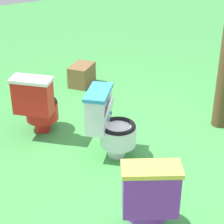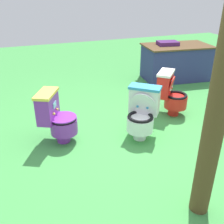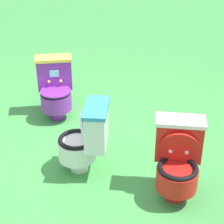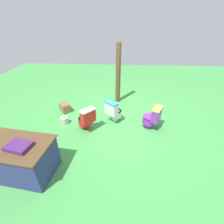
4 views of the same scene
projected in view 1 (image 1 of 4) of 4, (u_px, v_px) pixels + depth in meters
name	position (u px, v px, depth m)	size (l,w,h in m)	color
ground	(121.00, 159.00, 4.28)	(14.00, 14.00, 0.00)	#429947
toilet_purple	(148.00, 197.00, 3.19)	(0.62, 0.58, 0.73)	purple
toilet_red	(38.00, 104.00, 4.57)	(0.63, 0.63, 0.73)	red
toilet_white	(109.00, 123.00, 4.19)	(0.63, 0.64, 0.73)	white
small_crate	(82.00, 75.00, 5.86)	(0.39, 0.26, 0.30)	brown
lemon_bucket	(38.00, 94.00, 5.39)	(0.22, 0.22, 0.28)	#B7B7BF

